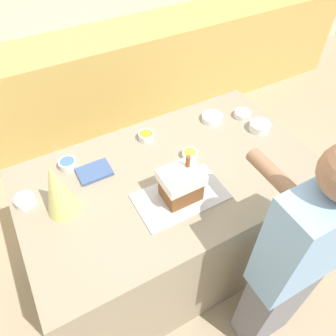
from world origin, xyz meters
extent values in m
plane|color=tan|center=(0.00, 0.00, 0.00)|extent=(12.00, 12.00, 0.00)
cube|color=tan|center=(0.00, 1.72, 0.47)|extent=(6.00, 0.60, 0.94)
cube|color=gray|center=(0.00, 0.00, 0.45)|extent=(1.66, 0.98, 0.91)
cube|color=silver|center=(-0.03, -0.16, 0.91)|extent=(0.47, 0.27, 0.01)
cube|color=brown|center=(-0.03, -0.16, 0.98)|extent=(0.18, 0.15, 0.12)
cube|color=white|center=(-0.03, -0.16, 1.07)|extent=(0.21, 0.17, 0.06)
cylinder|color=brown|center=(0.02, -0.14, 1.13)|extent=(0.02, 0.02, 0.07)
cone|color=#DBD675|center=(-0.59, 0.05, 1.07)|extent=(0.16, 0.16, 0.32)
cylinder|color=white|center=(-0.48, 0.33, 0.93)|extent=(0.10, 0.10, 0.05)
cylinder|color=#4770DB|center=(-0.48, 0.33, 0.95)|extent=(0.08, 0.08, 0.01)
cylinder|color=white|center=(0.68, 0.06, 0.93)|extent=(0.13, 0.13, 0.05)
cylinder|color=orange|center=(0.68, 0.06, 0.95)|extent=(0.11, 0.11, 0.01)
cylinder|color=silver|center=(0.67, 0.22, 0.93)|extent=(0.11, 0.11, 0.04)
cylinder|color=brown|center=(0.67, 0.22, 0.94)|extent=(0.09, 0.09, 0.01)
cylinder|color=white|center=(0.17, 0.07, 0.93)|extent=(0.09, 0.09, 0.04)
cylinder|color=yellow|center=(0.17, 0.07, 0.94)|extent=(0.07, 0.07, 0.01)
cylinder|color=white|center=(-0.75, 0.18, 0.93)|extent=(0.10, 0.10, 0.04)
cylinder|color=#4770DB|center=(-0.75, 0.18, 0.95)|extent=(0.09, 0.09, 0.01)
cylinder|color=white|center=(0.47, 0.29, 0.93)|extent=(0.14, 0.14, 0.04)
cylinder|color=brown|center=(0.47, 0.29, 0.94)|extent=(0.11, 0.11, 0.01)
cylinder|color=white|center=(0.01, 0.33, 0.93)|extent=(0.10, 0.10, 0.05)
cylinder|color=orange|center=(0.01, 0.33, 0.95)|extent=(0.08, 0.08, 0.01)
cube|color=#3F598C|center=(-0.37, 0.21, 0.92)|extent=(0.18, 0.13, 0.02)
cube|color=slate|center=(0.26, -0.73, 0.39)|extent=(0.32, 0.18, 0.77)
cube|color=#8CB7E0|center=(0.26, -0.73, 1.08)|extent=(0.42, 0.19, 0.61)
cylinder|color=#996B4C|center=(0.26, -0.52, 1.21)|extent=(0.07, 0.42, 0.07)
camera|label=1|loc=(-0.60, -1.06, 2.27)|focal=35.00mm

